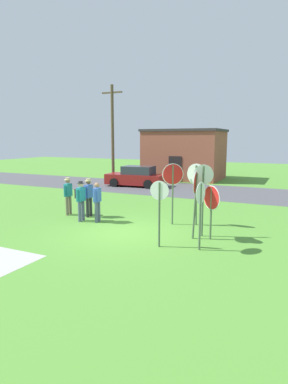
# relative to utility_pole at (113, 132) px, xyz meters

# --- Properties ---
(ground_plane) EXTENTS (80.00, 80.00, 0.00)m
(ground_plane) POSITION_rel_utility_pole_xyz_m (7.71, -12.33, -4.01)
(ground_plane) COLOR #518E33
(street_asphalt) EXTENTS (60.00, 6.40, 0.01)m
(street_asphalt) POSITION_rel_utility_pole_xyz_m (7.71, -1.29, -4.01)
(street_asphalt) COLOR #4C4C51
(street_asphalt) RESTS_ON ground
(building_background) EXTENTS (6.62, 4.98, 4.32)m
(building_background) POSITION_rel_utility_pole_xyz_m (4.39, 4.93, -1.85)
(building_background) COLOR brown
(building_background) RESTS_ON ground
(utility_pole) EXTENTS (1.80, 0.24, 7.67)m
(utility_pole) POSITION_rel_utility_pole_xyz_m (0.00, 0.00, 0.00)
(utility_pole) COLOR brown
(utility_pole) RESTS_ON ground
(parked_car_on_street) EXTENTS (4.43, 2.27, 1.51)m
(parked_car_on_street) POSITION_rel_utility_pole_xyz_m (2.65, -1.13, -3.33)
(parked_car_on_street) COLOR maroon
(parked_car_on_street) RESTS_ON ground
(stop_sign_rear_right) EXTENTS (0.11, 0.70, 2.19)m
(stop_sign_rear_right) POSITION_rel_utility_pole_xyz_m (10.87, -12.98, -2.53)
(stop_sign_rear_right) COLOR #51664C
(stop_sign_rear_right) RESTS_ON ground
(stop_sign_rear_left) EXTENTS (0.75, 0.48, 2.52)m
(stop_sign_rear_left) POSITION_rel_utility_pole_xyz_m (8.98, -10.37, -2.26)
(stop_sign_rear_left) COLOR #51664C
(stop_sign_rear_left) RESTS_ON ground
(stop_sign_center_cluster) EXTENTS (0.69, 0.53, 1.92)m
(stop_sign_center_cluster) POSITION_rel_utility_pole_xyz_m (10.91, -11.73, -2.71)
(stop_sign_center_cluster) COLOR #51664C
(stop_sign_center_cluster) RESTS_ON ground
(stop_sign_low_front) EXTENTS (0.65, 0.35, 2.61)m
(stop_sign_low_front) POSITION_rel_utility_pole_xyz_m (10.54, -11.48, -2.25)
(stop_sign_low_front) COLOR #51664C
(stop_sign_low_front) RESTS_ON ground
(stop_sign_far_back) EXTENTS (0.17, 0.77, 2.40)m
(stop_sign_far_back) POSITION_rel_utility_pole_xyz_m (10.38, -11.90, -2.37)
(stop_sign_far_back) COLOR #51664C
(stop_sign_far_back) RESTS_ON ground
(stop_sign_leaning_left) EXTENTS (0.62, 0.08, 2.18)m
(stop_sign_leaning_left) POSITION_rel_utility_pole_xyz_m (9.59, -13.24, -2.56)
(stop_sign_leaning_left) COLOR #51664C
(stop_sign_leaning_left) RESTS_ON ground
(stop_sign_leaning_right) EXTENTS (0.86, 0.25, 2.53)m
(stop_sign_leaning_right) POSITION_rel_utility_pole_xyz_m (9.89, -10.10, -2.26)
(stop_sign_leaning_right) COLOR #51664C
(stop_sign_leaning_right) RESTS_ON ground
(person_in_teal) EXTENTS (0.41, 0.57, 1.74)m
(person_in_teal) POSITION_rel_utility_pole_xyz_m (5.09, -10.75, -3.01)
(person_in_teal) COLOR #2D2D33
(person_in_teal) RESTS_ON ground
(person_in_dark_shirt) EXTENTS (0.41, 0.57, 1.74)m
(person_in_dark_shirt) POSITION_rel_utility_pole_xyz_m (5.25, -11.55, -3.01)
(person_in_dark_shirt) COLOR #4C5670
(person_in_dark_shirt) RESTS_ON ground
(person_with_sunhat) EXTENTS (0.32, 0.57, 1.74)m
(person_with_sunhat) POSITION_rel_utility_pole_xyz_m (4.02, -10.82, -3.03)
(person_with_sunhat) COLOR #7A6B56
(person_with_sunhat) RESTS_ON ground
(person_near_signs) EXTENTS (0.26, 0.57, 1.69)m
(person_near_signs) POSITION_rel_utility_pole_xyz_m (5.98, -11.38, -3.06)
(person_near_signs) COLOR #4C5670
(person_near_signs) RESTS_ON ground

